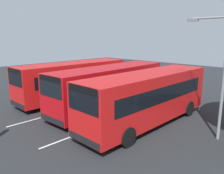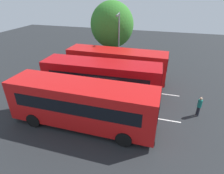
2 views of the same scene
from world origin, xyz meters
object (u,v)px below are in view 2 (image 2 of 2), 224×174
(bus_center_left, at_px, (102,78))
(pedestrian, at_px, (199,105))
(street_lamp, at_px, (119,37))
(bus_center_right, at_px, (117,64))
(depot_tree, at_px, (112,25))
(bus_far_left, at_px, (82,104))

(bus_center_left, bearing_deg, pedestrian, -8.02)
(bus_center_left, relative_size, street_lamp, 1.60)
(bus_center_right, height_order, pedestrian, bus_center_right)
(bus_center_right, relative_size, depot_tree, 1.35)
(bus_center_left, bearing_deg, bus_center_right, 81.75)
(bus_center_left, relative_size, bus_center_right, 1.00)
(bus_center_right, bearing_deg, bus_far_left, -91.50)
(bus_center_right, relative_size, pedestrian, 6.33)
(bus_center_left, height_order, pedestrian, bus_center_left)
(depot_tree, bearing_deg, bus_far_left, -81.98)
(bus_far_left, distance_m, pedestrian, 8.84)
(pedestrian, distance_m, street_lamp, 12.40)
(bus_center_left, bearing_deg, street_lamp, 91.02)
(pedestrian, relative_size, street_lamp, 0.25)
(pedestrian, xyz_separation_m, depot_tree, (-10.10, 10.85, 3.75))
(bus_center_right, height_order, depot_tree, depot_tree)
(bus_center_left, height_order, bus_center_right, same)
(bus_center_left, relative_size, depot_tree, 1.36)
(bus_far_left, height_order, bus_center_left, same)
(street_lamp, distance_m, depot_tree, 2.95)
(bus_center_right, bearing_deg, pedestrian, -29.92)
(bus_center_left, height_order, street_lamp, street_lamp)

